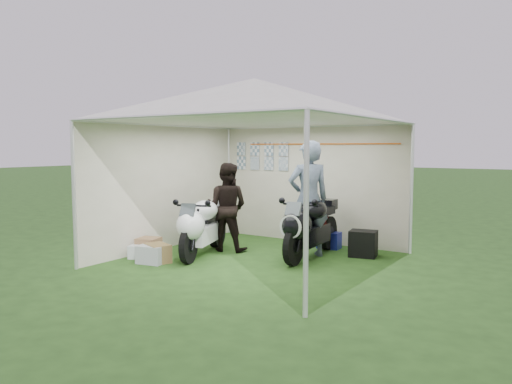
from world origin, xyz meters
TOP-DOWN VIEW (x-y plane):
  - ground at (0.00, 0.00)m, footprint 80.00×80.00m
  - canopy_tent at (-0.00, 0.03)m, footprint 5.66×5.66m
  - motorcycle_white at (-0.97, -0.20)m, footprint 0.90×1.94m
  - motorcycle_black at (0.67, 0.67)m, footprint 0.55×2.08m
  - paddock_stand at (0.61, 1.61)m, footprint 0.43×0.29m
  - person_dark_jacket at (-0.87, 0.41)m, footprint 0.91×0.79m
  - person_blue_jacket at (0.58, 0.81)m, footprint 0.84×0.86m
  - equipment_box at (1.40, 1.29)m, footprint 0.51×0.44m
  - crate_0 at (-1.30, -1.06)m, footprint 0.49×0.42m
  - crate_1 at (-1.75, -0.70)m, footprint 0.43×0.43m
  - crate_2 at (-1.75, -0.93)m, footprint 0.38×0.36m
  - crate_3 at (-1.28, -0.97)m, footprint 0.54×0.46m

SIDE VIEW (x-z plane):
  - ground at x=0.00m, z-range 0.00..0.00m
  - crate_2 at x=-1.75m, z-range 0.00..0.23m
  - crate_0 at x=-1.30m, z-range 0.00..0.29m
  - crate_3 at x=-1.28m, z-range 0.00..0.30m
  - paddock_stand at x=0.61m, z-range 0.00..0.31m
  - crate_1 at x=-1.75m, z-range 0.00..0.32m
  - equipment_box at x=1.40m, z-range 0.00..0.45m
  - motorcycle_white at x=-0.97m, z-range 0.06..1.04m
  - motorcycle_black at x=0.67m, z-range 0.06..1.08m
  - person_dark_jacket at x=-0.87m, z-range 0.00..1.61m
  - person_blue_jacket at x=0.58m, z-range 0.00..2.00m
  - canopy_tent at x=0.00m, z-range 1.08..4.08m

